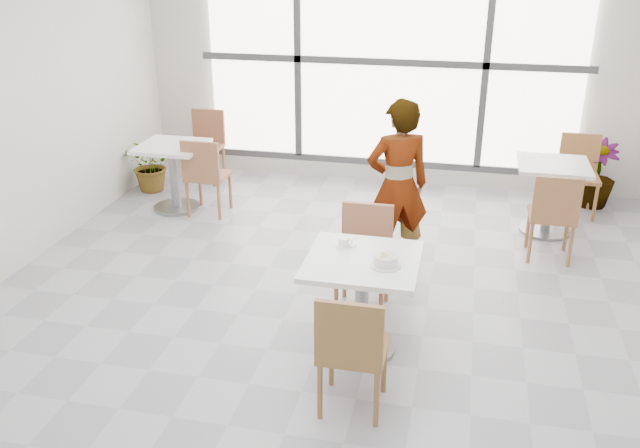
% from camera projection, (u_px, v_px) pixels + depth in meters
% --- Properties ---
extents(floor, '(7.00, 7.00, 0.00)m').
position_uv_depth(floor, '(328.00, 325.00, 5.36)').
color(floor, '#9E9EA5').
rests_on(floor, ground).
extents(wall_back, '(6.00, 0.00, 6.00)m').
position_uv_depth(wall_back, '(390.00, 61.00, 7.91)').
color(wall_back, silver).
rests_on(wall_back, ground).
extents(window, '(4.60, 0.07, 2.52)m').
position_uv_depth(window, '(390.00, 62.00, 7.85)').
color(window, white).
rests_on(window, ground).
extents(main_table, '(0.80, 0.80, 0.75)m').
position_uv_depth(main_table, '(362.00, 287.00, 4.85)').
color(main_table, white).
rests_on(main_table, ground).
extents(chair_near, '(0.42, 0.42, 0.87)m').
position_uv_depth(chair_near, '(352.00, 347.00, 4.18)').
color(chair_near, olive).
rests_on(chair_near, ground).
extents(chair_far, '(0.42, 0.42, 0.87)m').
position_uv_depth(chair_far, '(365.00, 251.00, 5.46)').
color(chair_far, '#A36848').
rests_on(chair_far, ground).
extents(oatmeal_bowl, '(0.21, 0.21, 0.09)m').
position_uv_depth(oatmeal_bowl, '(386.00, 261.00, 4.64)').
color(oatmeal_bowl, white).
rests_on(oatmeal_bowl, main_table).
extents(coffee_cup, '(0.16, 0.13, 0.07)m').
position_uv_depth(coffee_cup, '(344.00, 242.00, 4.94)').
color(coffee_cup, white).
rests_on(coffee_cup, main_table).
extents(person, '(0.68, 0.58, 1.59)m').
position_uv_depth(person, '(398.00, 186.00, 6.02)').
color(person, black).
rests_on(person, ground).
extents(bg_table_left, '(0.70, 0.70, 0.75)m').
position_uv_depth(bg_table_left, '(173.00, 167.00, 7.47)').
color(bg_table_left, white).
rests_on(bg_table_left, ground).
extents(bg_table_right, '(0.70, 0.70, 0.75)m').
position_uv_depth(bg_table_right, '(551.00, 188.00, 6.86)').
color(bg_table_right, silver).
rests_on(bg_table_right, ground).
extents(bg_chair_left_near, '(0.42, 0.42, 0.87)m').
position_uv_depth(bg_chair_left_near, '(205.00, 172.00, 7.28)').
color(bg_chair_left_near, '#985F3E').
rests_on(bg_chair_left_near, ground).
extents(bg_chair_left_far, '(0.42, 0.42, 0.87)m').
position_uv_depth(bg_chair_left_far, '(206.00, 140.00, 8.41)').
color(bg_chair_left_far, '#95593A').
rests_on(bg_chair_left_far, ground).
extents(bg_chair_right_near, '(0.42, 0.42, 0.87)m').
position_uv_depth(bg_chair_right_near, '(554.00, 212.00, 6.24)').
color(bg_chair_right_near, '#935E38').
rests_on(bg_chair_right_near, ground).
extents(bg_chair_right_far, '(0.42, 0.42, 0.87)m').
position_uv_depth(bg_chair_right_far, '(578.00, 169.00, 7.38)').
color(bg_chair_right_far, '#9A6437').
rests_on(bg_chair_right_far, ground).
extents(plant_left, '(0.70, 0.65, 0.65)m').
position_uv_depth(plant_left, '(152.00, 165.00, 8.07)').
color(plant_left, '#51874C').
rests_on(plant_left, ground).
extents(plant_right, '(0.47, 0.47, 0.77)m').
position_uv_depth(plant_right, '(596.00, 173.00, 7.59)').
color(plant_right, '#3B7635').
rests_on(plant_right, ground).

